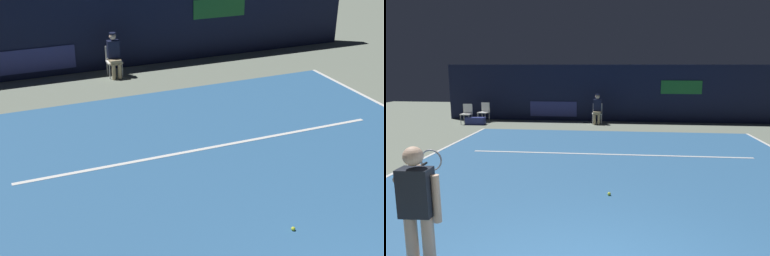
% 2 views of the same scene
% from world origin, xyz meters
% --- Properties ---
extents(ground_plane, '(31.15, 31.15, 0.00)m').
position_xyz_m(ground_plane, '(0.00, 4.67, 0.00)').
color(ground_plane, gray).
extents(court_surface, '(10.45, 11.33, 0.01)m').
position_xyz_m(court_surface, '(0.00, 4.67, 0.01)').
color(court_surface, '#336699').
rests_on(court_surface, ground).
extents(line_sideline_right, '(0.10, 11.33, 0.01)m').
position_xyz_m(line_sideline_right, '(-5.17, 4.67, 0.01)').
color(line_sideline_right, white).
rests_on(line_sideline_right, court_surface).
extents(line_service, '(8.15, 0.10, 0.01)m').
position_xyz_m(line_service, '(0.00, 6.65, 0.01)').
color(line_service, white).
rests_on(line_service, court_surface).
extents(back_wall, '(15.51, 0.33, 2.60)m').
position_xyz_m(back_wall, '(-0.00, 12.98, 1.30)').
color(back_wall, '#141933').
rests_on(back_wall, ground).
extents(tennis_player, '(0.65, 0.93, 1.73)m').
position_xyz_m(tennis_player, '(-2.08, 0.15, 0.99)').
color(tennis_player, beige).
rests_on(tennis_player, ground).
extents(line_judge_on_chair, '(0.45, 0.54, 1.32)m').
position_xyz_m(line_judge_on_chair, '(-0.62, 12.06, 0.69)').
color(line_judge_on_chair, white).
rests_on(line_judge_on_chair, ground).
extents(courtside_chair_near, '(0.51, 0.49, 0.88)m').
position_xyz_m(courtside_chair_near, '(-5.81, 12.13, 0.50)').
color(courtside_chair_near, white).
rests_on(courtside_chair_near, ground).
extents(courtside_chair_far, '(0.44, 0.42, 0.88)m').
position_xyz_m(courtside_chair_far, '(-6.38, 11.50, 0.50)').
color(courtside_chair_far, white).
rests_on(courtside_chair_far, ground).
extents(tennis_ball, '(0.07, 0.07, 0.07)m').
position_xyz_m(tennis_ball, '(0.06, 3.35, 0.05)').
color(tennis_ball, '#CCE033').
rests_on(tennis_ball, court_surface).
extents(equipment_bag, '(0.85, 0.34, 0.32)m').
position_xyz_m(equipment_bag, '(-5.94, 11.36, 0.16)').
color(equipment_bag, navy).
rests_on(equipment_bag, ground).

